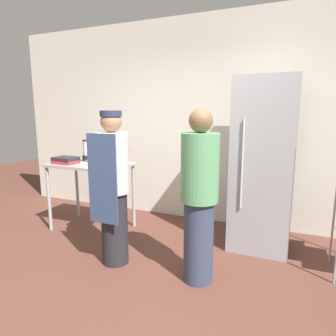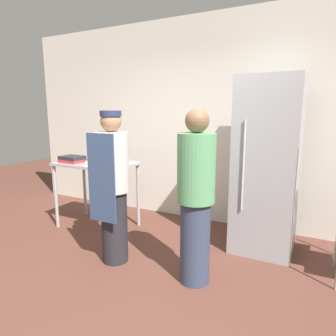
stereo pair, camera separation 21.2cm
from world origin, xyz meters
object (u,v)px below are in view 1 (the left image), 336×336
object	(u,v)px
blender_pitcher	(87,152)
person_baker	(113,187)
donut_box	(94,162)
binder_stack	(66,160)
refrigerator	(263,165)
person_customer	(199,197)

from	to	relation	value
blender_pitcher	person_baker	distance (m)	1.20
donut_box	binder_stack	world-z (taller)	donut_box
donut_box	binder_stack	size ratio (longest dim) A/B	0.86
person_baker	binder_stack	bearing A→B (deg)	153.15
refrigerator	binder_stack	bearing A→B (deg)	-169.10
refrigerator	donut_box	distance (m)	2.10
donut_box	person_customer	bearing A→B (deg)	-19.88
person_baker	donut_box	bearing A→B (deg)	138.78
refrigerator	donut_box	xyz separation A→B (m)	(-2.06, -0.44, -0.03)
refrigerator	donut_box	size ratio (longest dim) A/B	7.32
refrigerator	person_baker	size ratio (longest dim) A/B	1.23
refrigerator	donut_box	world-z (taller)	refrigerator
refrigerator	person_baker	xyz separation A→B (m)	(-1.37, -1.04, -0.15)
refrigerator	person_customer	bearing A→B (deg)	-113.68
blender_pitcher	binder_stack	bearing A→B (deg)	-138.11
donut_box	person_customer	xyz separation A→B (m)	(1.61, -0.58, -0.13)
blender_pitcher	person_customer	size ratio (longest dim) A/B	0.19
binder_stack	person_customer	xyz separation A→B (m)	(2.04, -0.54, -0.13)
blender_pitcher	person_customer	bearing A→B (deg)	-21.82
blender_pitcher	person_baker	bearing A→B (deg)	-39.73
binder_stack	person_customer	size ratio (longest dim) A/B	0.19
donut_box	blender_pitcher	distance (m)	0.28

